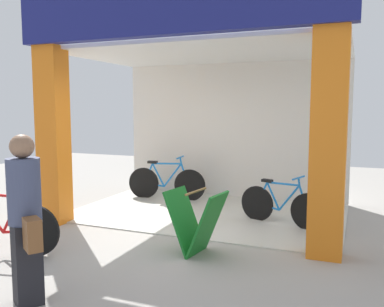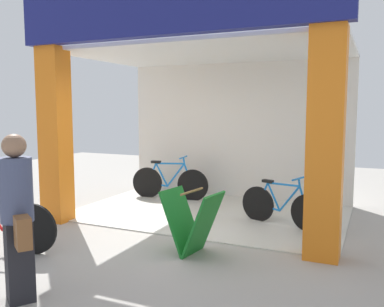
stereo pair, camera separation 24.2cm
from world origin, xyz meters
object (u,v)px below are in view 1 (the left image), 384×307
object	(u,v)px
bicycle_inside_0	(166,182)
sandwich_board_sign	(196,222)
bicycle_parked_0	(0,225)
bicycle_inside_1	(282,205)
pedestrian_0	(26,219)

from	to	relation	value
bicycle_inside_0	sandwich_board_sign	bearing A→B (deg)	-57.49
bicycle_parked_0	bicycle_inside_1	bearing A→B (deg)	40.05
bicycle_inside_0	bicycle_parked_0	size ratio (longest dim) A/B	0.98
sandwich_board_sign	pedestrian_0	world-z (taller)	pedestrian_0
bicycle_inside_0	bicycle_parked_0	world-z (taller)	bicycle_parked_0
bicycle_inside_1	pedestrian_0	bearing A→B (deg)	-116.45
bicycle_inside_1	bicycle_parked_0	distance (m)	4.11
bicycle_parked_0	pedestrian_0	size ratio (longest dim) A/B	1.01
bicycle_inside_1	pedestrian_0	world-z (taller)	pedestrian_0
pedestrian_0	bicycle_parked_0	bearing A→B (deg)	145.39
bicycle_inside_0	pedestrian_0	world-z (taller)	pedestrian_0
bicycle_inside_1	bicycle_parked_0	xyz separation A→B (m)	(-3.14, -2.64, 0.04)
bicycle_inside_1	pedestrian_0	distance (m)	4.03
bicycle_parked_0	sandwich_board_sign	distance (m)	2.53
sandwich_board_sign	pedestrian_0	xyz separation A→B (m)	(-0.99, -1.88, 0.42)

